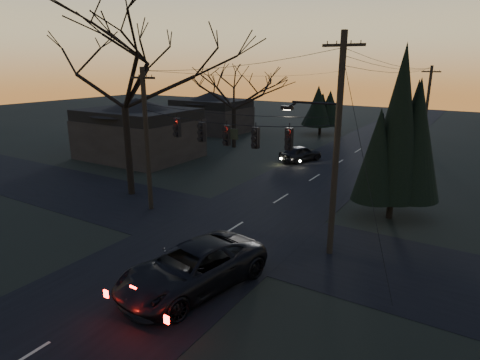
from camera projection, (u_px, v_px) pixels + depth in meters
The scene contains 16 objects.
ground_plane at pixel (74, 327), 13.69m from camera, with size 160.00×160.00×0.00m, color black.
main_road at pixel (305, 184), 30.01m from camera, with size 8.00×120.00×0.02m, color black.
cross_road at pixel (232, 229), 21.85m from camera, with size 60.00×7.00×0.02m, color black.
utility_pole_right at pixel (329, 253), 19.07m from camera, with size 5.00×0.30×10.00m, color black, non-canonical shape.
utility_pole_left at pixel (151, 209), 24.88m from camera, with size 1.80×0.30×8.50m, color black, non-canonical shape.
utility_pole_far_r at pixel (421, 150), 41.93m from camera, with size 1.80×0.30×8.50m, color black, non-canonical shape.
utility_pole_far_l at pixel (339, 130), 54.27m from camera, with size 0.30×0.30×8.00m, color black, non-canonical shape.
span_signal_assembly at pixel (228, 134), 20.52m from camera, with size 11.50×0.44×1.64m.
bare_tree_left at pixel (122, 70), 25.43m from camera, with size 10.61×10.61×11.81m.
evergreen_right at pixel (398, 135), 22.07m from camera, with size 3.84×3.84×8.61m.
bare_tree_dist at pixel (234, 93), 41.60m from camera, with size 6.94×6.94×8.23m.
evergreen_dist at pixel (321, 108), 49.96m from camera, with size 3.89×3.89×5.52m.
house_left_near at pixel (138, 128), 37.82m from camera, with size 10.00×8.00×5.60m.
house_left_far at pixel (212, 112), 52.46m from camera, with size 9.00×7.00×5.20m.
suv_near at pixel (192, 268), 15.86m from camera, with size 2.94×6.38×1.77m, color black.
sedan_oncoming_a at pixel (300, 154), 36.74m from camera, with size 1.74×4.32×1.47m, color black.
Camera 1 is at (11.01, -6.98, 8.67)m, focal length 30.00 mm.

